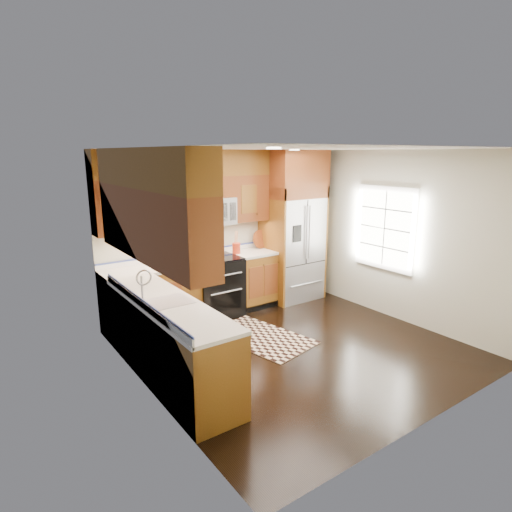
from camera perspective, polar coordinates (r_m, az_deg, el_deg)
ground at (r=5.90m, az=5.18°, el=-12.04°), size 4.00×4.00×0.00m
wall_back at (r=7.08m, az=-5.13°, el=3.37°), size 4.00×0.02×2.60m
wall_left at (r=4.47m, az=-14.44°, el=-3.04°), size 0.02×4.00×2.60m
wall_right at (r=6.92m, az=18.18°, el=2.51°), size 0.02×4.00×2.60m
window at (r=7.00m, az=16.82°, el=3.56°), size 0.04×1.10×1.30m
base_cabinets at (r=5.81m, az=-10.03°, el=-7.79°), size 2.85×3.00×0.90m
countertop at (r=5.82m, az=-9.45°, el=-2.85°), size 2.86×3.01×0.04m
upper_cabinets at (r=5.65m, az=-10.78°, el=8.04°), size 2.85×3.00×1.15m
range at (r=6.87m, az=-5.39°, el=-4.08°), size 0.76×0.67×0.95m
microwave at (r=6.72m, az=-6.18°, el=5.92°), size 0.76×0.40×0.42m
refrigerator at (r=7.51m, az=4.93°, el=4.00°), size 0.98×0.75×2.60m
sink_faucet at (r=4.86m, az=-12.27°, el=-5.40°), size 0.54×0.44×0.37m
rug at (r=6.17m, az=0.65°, el=-10.75°), size 1.15×1.60×0.01m
knife_block at (r=6.68m, az=-9.55°, el=0.49°), size 0.15×0.17×0.29m
utensil_crock at (r=6.99m, az=-2.65°, el=1.36°), size 0.16×0.16×0.37m
cutting_board at (r=7.42m, az=0.55°, el=1.14°), size 0.38×0.38×0.02m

